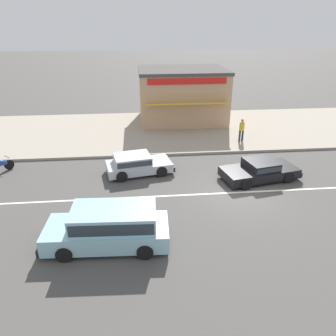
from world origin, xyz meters
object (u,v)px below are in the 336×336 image
Objects in this scene: shopfront_corner_warung at (182,95)px; hatchback_silver_4 at (137,163)px; minivan_pale_blue_3 at (110,226)px; pedestrian_near_clock at (242,128)px; sedan_black_2 at (260,170)px.

hatchback_silver_4 is at bearing -111.52° from shopfront_corner_warung.
minivan_pale_blue_3 is 13.33m from pedestrian_near_clock.
shopfront_corner_warung is (4.90, 16.04, 1.39)m from minivan_pale_blue_3.
shopfront_corner_warung is (-2.72, 11.13, 1.70)m from sedan_black_2.
hatchback_silver_4 is at bearing -149.98° from pedestrian_near_clock.
pedestrian_near_clock is at bearing -58.81° from shopfront_corner_warung.
minivan_pale_blue_3 is at bearing -99.48° from hatchback_silver_4.
hatchback_silver_4 reaches higher than sedan_black_2.
hatchback_silver_4 is at bearing 80.52° from minivan_pale_blue_3.
minivan_pale_blue_3 is at bearing -128.40° from pedestrian_near_clock.
shopfront_corner_warung is at bearing 103.74° from sedan_black_2.
pedestrian_near_clock reaches higher than minivan_pale_blue_3.
minivan_pale_blue_3 is (-7.62, -4.91, 0.31)m from sedan_black_2.
hatchback_silver_4 is 8.37m from pedestrian_near_clock.
pedestrian_near_clock is at bearing 30.02° from hatchback_silver_4.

